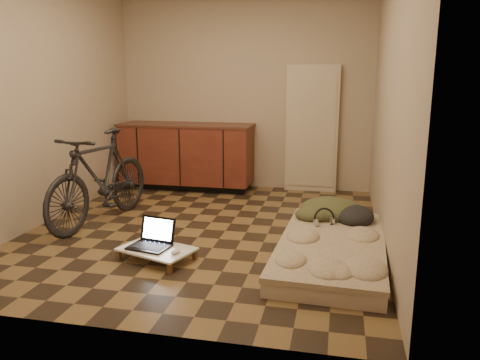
% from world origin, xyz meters
% --- Properties ---
extents(room_shell, '(3.50, 4.00, 2.60)m').
position_xyz_m(room_shell, '(0.00, 0.00, 1.30)').
color(room_shell, brown).
rests_on(room_shell, ground).
extents(cabinets, '(1.84, 0.62, 0.91)m').
position_xyz_m(cabinets, '(-0.75, 1.70, 0.47)').
color(cabinets, black).
rests_on(cabinets, ground).
extents(appliance_panel, '(0.70, 0.10, 1.70)m').
position_xyz_m(appliance_panel, '(0.95, 1.94, 0.85)').
color(appliance_panel, beige).
rests_on(appliance_panel, ground).
extents(bicycle, '(0.77, 1.76, 1.10)m').
position_xyz_m(bicycle, '(-1.14, -0.02, 0.55)').
color(bicycle, black).
rests_on(bicycle, ground).
extents(futon, '(0.98, 1.89, 0.16)m').
position_xyz_m(futon, '(1.30, -0.50, 0.08)').
color(futon, '#C4B29D').
rests_on(futon, ground).
extents(clothing_pile, '(0.71, 0.60, 0.27)m').
position_xyz_m(clothing_pile, '(1.33, 0.22, 0.29)').
color(clothing_pile, '#3F4226').
rests_on(clothing_pile, futon).
extents(headphones, '(0.29, 0.28, 0.15)m').
position_xyz_m(headphones, '(1.21, -0.09, 0.23)').
color(headphones, black).
rests_on(headphones, futon).
extents(lap_desk, '(0.71, 0.58, 0.10)m').
position_xyz_m(lap_desk, '(-0.18, -0.87, 0.09)').
color(lap_desk, brown).
rests_on(lap_desk, ground).
extents(laptop, '(0.39, 0.36, 0.23)m').
position_xyz_m(laptop, '(-0.23, -0.82, 0.15)').
color(laptop, black).
rests_on(laptop, lap_desk).
extents(mouse, '(0.09, 0.13, 0.04)m').
position_xyz_m(mouse, '(0.02, -0.94, 0.12)').
color(mouse, white).
rests_on(mouse, lap_desk).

